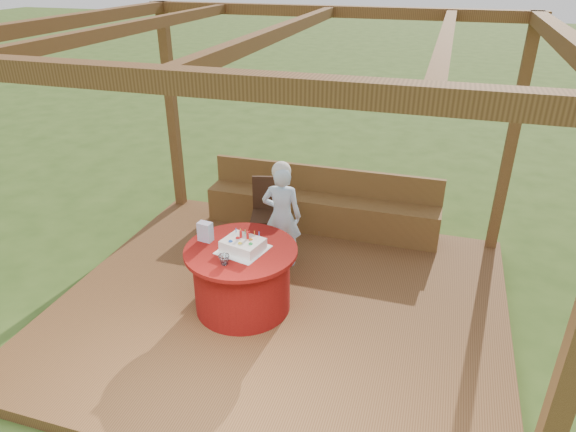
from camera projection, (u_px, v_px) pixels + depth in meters
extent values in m
plane|color=#314C19|center=(281.00, 311.00, 5.38)|extent=(60.00, 60.00, 0.00)
cube|color=brown|center=(281.00, 307.00, 5.35)|extent=(4.50, 4.00, 0.12)
cube|color=brown|center=(568.00, 380.00, 2.57)|extent=(0.12, 0.12, 2.60)
cube|color=brown|center=(173.00, 115.00, 6.90)|extent=(0.12, 0.12, 2.60)
cube|color=brown|center=(511.00, 146.00, 5.78)|extent=(0.12, 0.12, 2.60)
cube|color=brown|center=(161.00, 79.00, 2.52)|extent=(4.50, 0.14, 0.12)
cube|color=brown|center=(331.00, 11.00, 5.73)|extent=(4.50, 0.14, 0.12)
cube|color=brown|center=(57.00, 23.00, 4.68)|extent=(0.14, 4.00, 0.12)
cube|color=brown|center=(570.00, 44.00, 3.57)|extent=(0.14, 4.00, 0.12)
cube|color=brown|center=(137.00, 26.00, 4.47)|extent=(0.10, 3.70, 0.10)
cube|color=brown|center=(279.00, 32.00, 4.13)|extent=(0.10, 3.70, 0.10)
cube|color=brown|center=(446.00, 39.00, 3.78)|extent=(0.10, 3.70, 0.10)
cube|color=brown|center=(321.00, 213.00, 6.67)|extent=(3.00, 0.42, 0.45)
cube|color=brown|center=(325.00, 180.00, 6.65)|extent=(3.00, 0.06, 0.35)
cylinder|color=maroon|center=(242.00, 280.00, 5.11)|extent=(0.95, 0.95, 0.64)
cylinder|color=maroon|center=(241.00, 251.00, 4.96)|extent=(1.10, 1.10, 0.04)
cube|color=#341D10|center=(269.00, 217.00, 6.15)|extent=(0.51, 0.51, 0.05)
cylinder|color=#341D10|center=(254.00, 239.00, 6.10)|extent=(0.04, 0.04, 0.42)
cylinder|color=#341D10|center=(282.00, 239.00, 6.08)|extent=(0.04, 0.04, 0.42)
cylinder|color=#341D10|center=(257.00, 226.00, 6.39)|extent=(0.04, 0.04, 0.42)
cylinder|color=#341D10|center=(283.00, 226.00, 6.38)|extent=(0.04, 0.04, 0.42)
cube|color=#341D10|center=(270.00, 194.00, 6.21)|extent=(0.41, 0.14, 0.45)
imported|color=#ABDAFF|center=(282.00, 216.00, 5.74)|extent=(0.48, 0.35, 1.21)
sphere|color=white|center=(281.00, 171.00, 5.49)|extent=(0.21, 0.21, 0.21)
cube|color=white|center=(243.00, 250.00, 4.93)|extent=(0.50, 0.50, 0.01)
cube|color=white|center=(243.00, 245.00, 4.91)|extent=(0.42, 0.37, 0.10)
cylinder|color=red|center=(241.00, 234.00, 4.91)|extent=(0.03, 0.03, 0.07)
cylinder|color=red|center=(248.00, 235.00, 4.89)|extent=(0.03, 0.03, 0.07)
sphere|color=blue|center=(231.00, 240.00, 4.85)|extent=(0.04, 0.04, 0.04)
sphere|color=yellow|center=(240.00, 242.00, 4.82)|extent=(0.04, 0.04, 0.04)
sphere|color=green|center=(251.00, 243.00, 4.81)|extent=(0.04, 0.04, 0.04)
sphere|color=red|center=(238.00, 237.00, 4.91)|extent=(0.04, 0.04, 0.04)
sphere|color=orange|center=(251.00, 238.00, 4.88)|extent=(0.04, 0.04, 0.04)
cube|color=#E292CA|center=(205.00, 232.00, 5.06)|extent=(0.15, 0.11, 0.20)
imported|color=white|center=(224.00, 260.00, 4.68)|extent=(0.12, 0.12, 0.10)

